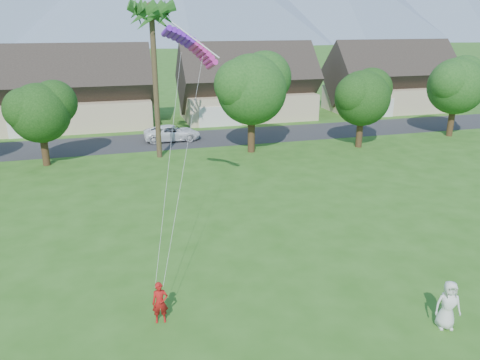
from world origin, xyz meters
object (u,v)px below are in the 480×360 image
object	(u,v)px
parked_car	(172,133)
parafoil_kite	(192,44)
kite_flyer	(160,303)
watcher	(448,305)

from	to	relation	value
parked_car	parafoil_kite	xyz separation A→B (m)	(-1.04, -18.87, 9.07)
kite_flyer	watcher	size ratio (longest dim) A/B	0.87
watcher	parafoil_kite	bearing A→B (deg)	136.23
kite_flyer	parked_car	xyz separation A→B (m)	(4.29, 28.74, -0.09)
parked_car	kite_flyer	bearing A→B (deg)	172.14
parked_car	parafoil_kite	distance (m)	20.97
watcher	parked_car	world-z (taller)	watcher
watcher	parafoil_kite	size ratio (longest dim) A/B	0.61
parafoil_kite	watcher	bearing A→B (deg)	-58.99
watcher	parked_car	bearing A→B (deg)	118.56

